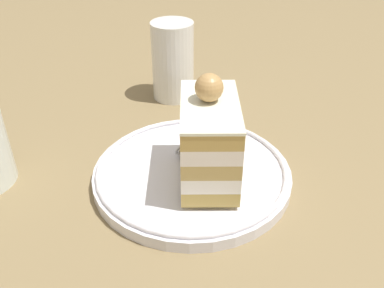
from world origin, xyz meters
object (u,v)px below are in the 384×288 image
cake_slice (206,139)px  drink_glass_far (173,66)px  fork (200,131)px  dessert_plate (192,173)px

cake_slice → drink_glass_far: (0.00, -0.23, -0.01)m
cake_slice → fork: bearing=-96.9°
dessert_plate → cake_slice: cake_slice is taller
fork → drink_glass_far: (0.01, -0.14, 0.03)m
fork → cake_slice: bearing=83.1°
dessert_plate → cake_slice: size_ratio=1.88×
drink_glass_far → fork: bearing=95.5°
dessert_plate → fork: 0.07m
cake_slice → fork: cake_slice is taller
fork → drink_glass_far: drink_glass_far is taller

